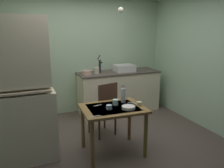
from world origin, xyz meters
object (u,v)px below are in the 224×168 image
Objects in this scene: mixing_bowl_counter at (87,73)px; dining_table at (113,115)px; hand_pump at (100,65)px; hutch_cabinet at (13,97)px; serving_bowl_wide at (128,107)px; sink_basin at (124,68)px; chair_far_side at (104,108)px; mug_dark at (139,104)px; glass_bottle at (123,95)px.

mixing_bowl_counter is 1.64m from dining_table.
hutch_cabinet is at bearing -141.73° from hand_pump.
serving_bowl_wide is (1.52, -0.48, -0.20)m from hutch_cabinet.
mixing_bowl_counter is 1.76m from serving_bowl_wide.
sink_basin reaches higher than serving_bowl_wide.
dining_table is at bearing 141.51° from serving_bowl_wide.
chair_far_side is at bearing -89.46° from mixing_bowl_counter.
hutch_cabinet reaches higher than hand_pump.
hand_pump is 0.41× the size of dining_table.
mug_dark is (0.32, -0.66, 0.25)m from chair_far_side.
serving_bowl_wide is at bearing -17.49° from hutch_cabinet.
glass_bottle is at bearing -6.49° from hutch_cabinet.
sink_basin is at bearing 60.00° from dining_table.
dining_table is at bearing -97.41° from chair_far_side.
chair_far_side is 3.30× the size of glass_bottle.
hand_pump is at bearing 74.19° from chair_far_side.
mixing_bowl_counter is 1.11m from chair_far_side.
hutch_cabinet is 1.59m from glass_bottle.
serving_bowl_wide is at bearing -96.51° from hand_pump.
dining_table is (1.33, -0.33, -0.33)m from hutch_cabinet.
chair_far_side reaches higher than mug_dark.
serving_bowl_wide is at bearing -100.64° from glass_bottle.
sink_basin is at bearing -4.60° from hand_pump.
hand_pump reaches higher than mug_dark.
sink_basin is 1.97m from serving_bowl_wide.
sink_basin reaches higher than dining_table.
chair_far_side is at bearing 110.84° from glass_bottle.
hand_pump is (1.73, 1.36, 0.14)m from hutch_cabinet.
glass_bottle reaches higher than dining_table.
hutch_cabinet is 1.50m from chair_far_side.
mug_dark is at bearing -11.06° from dining_table.
chair_far_side is (0.01, -1.02, -0.45)m from mixing_bowl_counter.
mug_dark is (0.39, -0.08, 0.14)m from dining_table.
mug_dark is (-0.56, -1.73, -0.24)m from sink_basin.
sink_basin reaches higher than mug_dark.
sink_basin is 2.11× the size of mixing_bowl_counter.
serving_bowl_wide is 0.22m from mug_dark.
hutch_cabinet is 5.20× the size of hand_pump.
dining_table is 0.98× the size of chair_far_side.
dining_table is (-0.07, -1.60, -0.35)m from mixing_bowl_counter.
mug_dark reaches higher than dining_table.
dining_table is at bearing -146.90° from glass_bottle.
mug_dark is at bearing -64.17° from chair_far_side.
mug_dark is (0.00, -1.77, -0.33)m from hand_pump.
dining_table is 3.23× the size of glass_bottle.
hand_pump is at bearing 84.30° from glass_bottle.
serving_bowl_wide is 2.48× the size of mug_dark.
mixing_bowl_counter is 1.07× the size of serving_bowl_wide.
mixing_bowl_counter is (-0.89, -0.05, -0.03)m from sink_basin.
hand_pump is 0.40× the size of chair_far_side.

